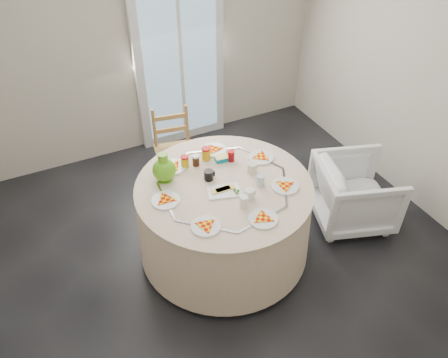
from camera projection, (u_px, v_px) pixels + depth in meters
name	position (u px, v px, depth m)	size (l,w,h in m)	color
floor	(226.00, 260.00, 3.76)	(4.00, 4.00, 0.00)	black
wall_back	(138.00, 34.00, 4.34)	(4.00, 0.02, 2.60)	#BCB5A3
wall_right	(443.00, 75.00, 3.63)	(0.02, 4.00, 2.60)	#BCB5A3
glass_door	(179.00, 53.00, 4.60)	(1.00, 0.08, 2.10)	silver
table	(224.00, 219.00, 3.62)	(1.43, 1.43, 0.73)	beige
wooden_chair	(175.00, 147.00, 4.26)	(0.38, 0.36, 0.84)	#A28446
armchair	(356.00, 187.00, 3.92)	(0.67, 0.63, 0.69)	white
place_settings	(224.00, 182.00, 3.37)	(1.16, 1.16, 0.02)	white
jar_cluster	(207.00, 156.00, 3.55)	(0.43, 0.22, 0.13)	#9A5714
butter_tub	(221.00, 156.00, 3.61)	(0.11, 0.08, 0.04)	#007E9D
green_pitcher	(164.00, 166.00, 3.36)	(0.18, 0.18, 0.24)	#5CB119
cheese_platter	(224.00, 189.00, 3.31)	(0.25, 0.16, 0.03)	white
mugs_glasses	(236.00, 174.00, 3.38)	(0.56, 0.56, 0.10)	gray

